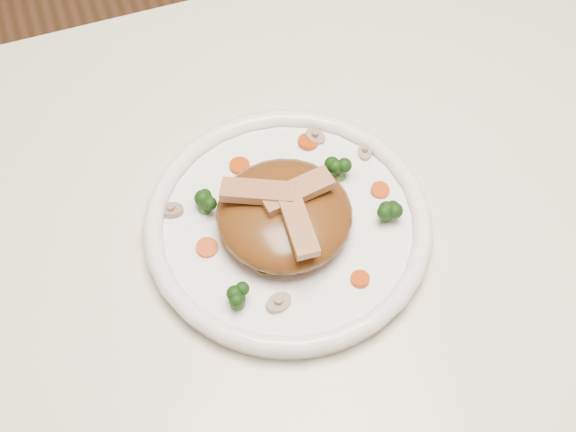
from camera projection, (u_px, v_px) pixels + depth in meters
name	position (u px, v px, depth m)	size (l,w,h in m)	color
table	(355.00, 273.00, 0.89)	(1.20, 0.80, 0.75)	silver
plate	(288.00, 228.00, 0.80)	(0.29, 0.29, 0.02)	white
noodle_mound	(284.00, 214.00, 0.77)	(0.14, 0.14, 0.04)	#5F3312
chicken_a	(297.00, 191.00, 0.75)	(0.07, 0.02, 0.01)	tan
chicken_b	(258.00, 192.00, 0.75)	(0.07, 0.02, 0.01)	tan
chicken_c	(298.00, 225.00, 0.73)	(0.07, 0.02, 0.01)	tan
broccoli_0	(340.00, 168.00, 0.81)	(0.03, 0.03, 0.03)	#14390B
broccoli_1	(204.00, 202.00, 0.79)	(0.03, 0.03, 0.03)	#14390B
broccoli_2	(237.00, 297.00, 0.73)	(0.03, 0.03, 0.03)	#14390B
broccoli_3	(387.00, 209.00, 0.79)	(0.03, 0.03, 0.03)	#14390B
carrot_0	(308.00, 142.00, 0.85)	(0.02, 0.02, 0.01)	#B23D06
carrot_1	(207.00, 248.00, 0.77)	(0.02, 0.02, 0.01)	#B23D06
carrot_2	(380.00, 190.00, 0.81)	(0.02, 0.02, 0.01)	#B23D06
carrot_3	(240.00, 166.00, 0.83)	(0.02, 0.02, 0.01)	#B23D06
carrot_4	(360.00, 279.00, 0.75)	(0.02, 0.02, 0.01)	#B23D06
mushroom_0	(279.00, 303.00, 0.74)	(0.03, 0.03, 0.01)	tan
mushroom_1	(365.00, 152.00, 0.84)	(0.02, 0.02, 0.01)	tan
mushroom_2	(171.00, 210.00, 0.80)	(0.03, 0.03, 0.01)	tan
mushroom_3	(315.00, 137.00, 0.85)	(0.02, 0.02, 0.01)	tan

